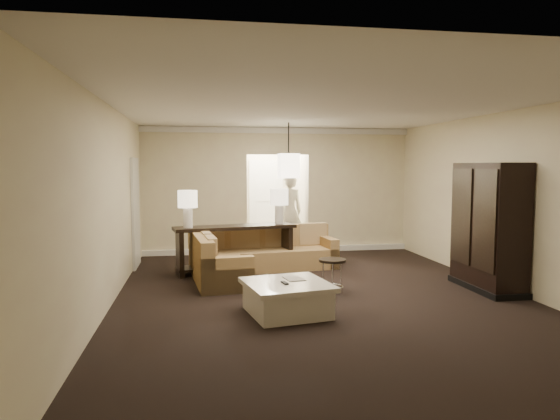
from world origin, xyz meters
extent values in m
plane|color=black|center=(0.00, 0.00, 0.00)|extent=(8.00, 8.00, 0.00)
cube|color=beige|center=(0.00, 4.00, 1.40)|extent=(6.00, 0.04, 2.80)
cube|color=beige|center=(0.00, -4.00, 1.40)|extent=(6.00, 0.04, 2.80)
cube|color=beige|center=(-3.00, 0.00, 1.40)|extent=(0.04, 8.00, 2.80)
cube|color=beige|center=(3.00, 0.00, 1.40)|extent=(0.04, 8.00, 2.80)
cube|color=white|center=(0.00, 0.00, 2.80)|extent=(6.00, 8.00, 0.02)
cube|color=silver|center=(0.00, 3.95, 2.73)|extent=(6.00, 0.10, 0.12)
cube|color=silver|center=(0.00, 3.95, 0.06)|extent=(6.00, 0.10, 0.12)
cube|color=silver|center=(-2.97, 2.80, 1.05)|extent=(0.05, 0.90, 2.10)
cube|color=silver|center=(0.00, 5.00, 0.00)|extent=(1.40, 2.00, 0.01)
cube|color=beige|center=(-0.70, 5.00, 1.40)|extent=(0.04, 2.00, 2.80)
cube|color=beige|center=(0.70, 5.00, 1.40)|extent=(0.04, 2.00, 2.80)
cube|color=beige|center=(0.00, 6.00, 1.40)|extent=(1.40, 0.04, 2.80)
cube|color=silver|center=(0.00, 5.97, 1.05)|extent=(0.90, 0.05, 2.10)
cube|color=brown|center=(-0.57, 2.14, 0.19)|extent=(2.80, 1.10, 0.38)
cube|color=brown|center=(-1.41, 1.00, 0.19)|extent=(0.95, 1.35, 0.38)
cube|color=brown|center=(-0.60, 2.44, 0.59)|extent=(2.74, 0.50, 0.42)
cube|color=brown|center=(-1.76, 1.42, 0.59)|extent=(0.44, 2.19, 0.42)
cube|color=brown|center=(0.70, 2.27, 0.28)|extent=(0.27, 0.83, 0.56)
cube|color=brown|center=(-1.36, 0.46, 0.28)|extent=(0.83, 0.27, 0.56)
cube|color=tan|center=(-1.59, 2.29, 0.61)|extent=(0.58, 0.20, 0.42)
cube|color=tan|center=(-0.91, 2.36, 0.61)|extent=(0.58, 0.20, 0.42)
cube|color=tan|center=(-0.24, 2.43, 0.61)|extent=(0.58, 0.20, 0.42)
cube|color=tan|center=(0.44, 2.50, 0.61)|extent=(0.58, 0.20, 0.42)
cube|color=tan|center=(-1.66, 1.52, 0.61)|extent=(0.20, 0.56, 0.42)
cube|color=tan|center=(-1.59, 0.89, 0.61)|extent=(0.20, 0.56, 0.42)
cube|color=silver|center=(-0.65, -0.74, 0.18)|extent=(1.10, 1.10, 0.36)
cube|color=silver|center=(-0.65, -0.74, 0.39)|extent=(1.22, 1.22, 0.06)
cube|color=black|center=(-0.69, -0.80, 0.43)|extent=(0.08, 0.17, 0.02)
cube|color=#BFB4A7|center=(-0.52, -0.56, 0.43)|extent=(0.28, 0.35, 0.01)
cube|color=black|center=(-1.12, 2.00, 0.83)|extent=(2.28, 0.92, 0.06)
cube|color=black|center=(-2.11, 1.81, 0.40)|extent=(0.17, 0.46, 0.81)
cube|color=black|center=(-0.13, 2.19, 0.40)|extent=(0.17, 0.46, 0.81)
cube|color=black|center=(-1.12, 2.00, 0.12)|extent=(2.17, 0.85, 0.04)
cube|color=black|center=(2.70, 0.03, 1.00)|extent=(0.55, 1.33, 1.99)
cube|color=black|center=(2.42, -0.30, 1.14)|extent=(0.03, 0.59, 1.52)
cube|color=black|center=(2.42, 0.37, 1.14)|extent=(0.03, 0.59, 1.52)
cube|color=black|center=(2.70, 0.03, 0.05)|extent=(0.59, 1.39, 0.09)
cylinder|color=black|center=(0.23, 0.24, 0.50)|extent=(0.42, 0.42, 0.04)
torus|color=silver|center=(0.23, 0.24, 0.09)|extent=(0.35, 0.35, 0.02)
cylinder|color=silver|center=(0.39, 0.28, 0.25)|extent=(0.02, 0.02, 0.49)
cylinder|color=silver|center=(0.12, 0.35, 0.25)|extent=(0.02, 0.02, 0.49)
cylinder|color=silver|center=(0.20, 0.08, 0.25)|extent=(0.02, 0.02, 0.49)
cylinder|color=white|center=(-1.96, 1.84, 1.04)|extent=(0.16, 0.16, 0.35)
cylinder|color=beige|center=(-1.96, 1.84, 1.37)|extent=(0.34, 0.34, 0.30)
cylinder|color=white|center=(-0.28, 2.16, 1.04)|extent=(0.16, 0.16, 0.35)
cylinder|color=beige|center=(-0.28, 2.16, 1.37)|extent=(0.34, 0.34, 0.30)
cylinder|color=black|center=(0.00, 2.70, 2.50)|extent=(0.02, 0.02, 0.60)
cube|color=#FFEAC6|center=(0.00, 2.70, 1.95)|extent=(0.38, 0.38, 0.48)
imported|color=#EEE8C9|center=(0.30, 4.30, 0.98)|extent=(0.76, 0.56, 1.95)
camera|label=1|loc=(-1.79, -7.06, 1.94)|focal=32.00mm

